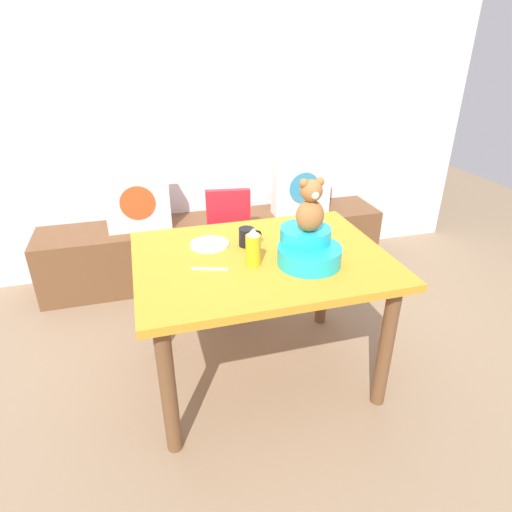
# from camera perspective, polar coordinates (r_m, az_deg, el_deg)

# --- Properties ---
(ground_plane) EXTENTS (8.00, 8.00, 0.00)m
(ground_plane) POSITION_cam_1_polar(r_m,az_deg,el_deg) (2.52, 0.64, -15.18)
(ground_plane) COLOR #8C7256
(back_wall) EXTENTS (4.40, 0.10, 2.60)m
(back_wall) POSITION_cam_1_polar(r_m,az_deg,el_deg) (3.34, -6.90, 20.04)
(back_wall) COLOR silver
(back_wall) RESTS_ON ground_plane
(window_bench) EXTENTS (2.60, 0.44, 0.46)m
(window_bench) POSITION_cam_1_polar(r_m,az_deg,el_deg) (3.38, -5.15, 1.22)
(window_bench) COLOR brown
(window_bench) RESTS_ON ground_plane
(pillow_floral_left) EXTENTS (0.44, 0.15, 0.44)m
(pillow_floral_left) POSITION_cam_1_polar(r_m,az_deg,el_deg) (3.15, -15.52, 7.23)
(pillow_floral_left) COLOR white
(pillow_floral_left) RESTS_ON window_bench
(pillow_floral_right) EXTENTS (0.44, 0.15, 0.44)m
(pillow_floral_right) POSITION_cam_1_polar(r_m,az_deg,el_deg) (3.37, 6.01, 9.35)
(pillow_floral_right) COLOR white
(pillow_floral_right) RESTS_ON window_bench
(dining_table) EXTENTS (1.23, 0.92, 0.74)m
(dining_table) POSITION_cam_1_polar(r_m,az_deg,el_deg) (2.14, 0.73, -2.50)
(dining_table) COLOR orange
(dining_table) RESTS_ON ground_plane
(highchair) EXTENTS (0.36, 0.48, 0.79)m
(highchair) POSITION_cam_1_polar(r_m,az_deg,el_deg) (2.87, -3.46, 2.87)
(highchair) COLOR red
(highchair) RESTS_ON ground_plane
(infant_seat_teal) EXTENTS (0.30, 0.33, 0.16)m
(infant_seat_teal) POSITION_cam_1_polar(r_m,az_deg,el_deg) (2.02, 6.92, 1.03)
(infant_seat_teal) COLOR #1CB8CD
(infant_seat_teal) RESTS_ON dining_table
(teddy_bear) EXTENTS (0.13, 0.12, 0.25)m
(teddy_bear) POSITION_cam_1_polar(r_m,az_deg,el_deg) (1.94, 7.26, 6.52)
(teddy_bear) COLOR #A36836
(teddy_bear) RESTS_ON infant_seat_teal
(ketchup_bottle) EXTENTS (0.07, 0.07, 0.18)m
(ketchup_bottle) POSITION_cam_1_polar(r_m,az_deg,el_deg) (1.97, -0.38, 1.08)
(ketchup_bottle) COLOR gold
(ketchup_bottle) RESTS_ON dining_table
(coffee_mug) EXTENTS (0.12, 0.08, 0.09)m
(coffee_mug) POSITION_cam_1_polar(r_m,az_deg,el_deg) (2.18, -1.18, 2.56)
(coffee_mug) COLOR black
(coffee_mug) RESTS_ON dining_table
(dinner_plate_near) EXTENTS (0.20, 0.20, 0.01)m
(dinner_plate_near) POSITION_cam_1_polar(r_m,az_deg,el_deg) (2.33, 5.83, 2.98)
(dinner_plate_near) COLOR white
(dinner_plate_near) RESTS_ON dining_table
(dinner_plate_far) EXTENTS (0.20, 0.20, 0.01)m
(dinner_plate_far) POSITION_cam_1_polar(r_m,az_deg,el_deg) (2.21, -6.20, 1.56)
(dinner_plate_far) COLOR white
(dinner_plate_far) RESTS_ON dining_table
(table_fork) EXTENTS (0.17, 0.07, 0.01)m
(table_fork) POSITION_cam_1_polar(r_m,az_deg,el_deg) (1.98, -6.15, -1.73)
(table_fork) COLOR silver
(table_fork) RESTS_ON dining_table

